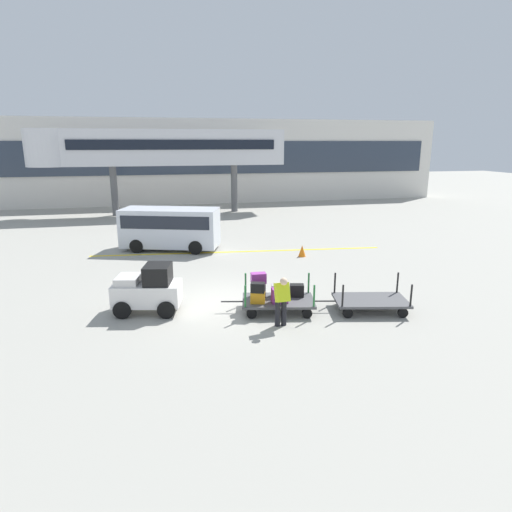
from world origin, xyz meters
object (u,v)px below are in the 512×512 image
object	(u,v)px
baggage_cart_lead	(274,295)
baggage_cart_middle	(370,301)
baggage_handler	(282,299)
shuttle_van	(170,226)
safety_cone_near	(302,251)
baggage_tug	(148,290)

from	to	relation	value
baggage_cart_lead	baggage_cart_middle	world-z (taller)	baggage_cart_lead
baggage_handler	baggage_cart_middle	bearing A→B (deg)	10.28
baggage_cart_middle	shuttle_van	size ratio (longest dim) A/B	0.60
shuttle_van	baggage_cart_lead	bearing A→B (deg)	-72.84
safety_cone_near	baggage_cart_middle	bearing A→B (deg)	-90.92
baggage_cart_lead	shuttle_van	xyz separation A→B (m)	(-2.90, 9.40, 0.69)
baggage_cart_middle	shuttle_van	distance (m)	11.74
baggage_cart_middle	baggage_handler	bearing A→B (deg)	-169.72
baggage_cart_lead	baggage_handler	world-z (taller)	baggage_handler
baggage_cart_lead	shuttle_van	bearing A→B (deg)	107.16
shuttle_van	baggage_handler	bearing A→B (deg)	-75.34
baggage_handler	baggage_tug	bearing A→B (deg)	151.68
baggage_tug	baggage_handler	bearing A→B (deg)	-28.32
baggage_tug	baggage_cart_lead	distance (m)	4.04
baggage_cart_lead	safety_cone_near	xyz separation A→B (m)	(3.16, 6.53, -0.27)
shuttle_van	safety_cone_near	size ratio (longest dim) A/B	9.37
baggage_handler	baggage_cart_lead	bearing A→B (deg)	84.82
baggage_cart_middle	shuttle_van	world-z (taller)	shuttle_van
baggage_cart_lead	safety_cone_near	size ratio (longest dim) A/B	5.61
baggage_cart_lead	baggage_handler	distance (m)	1.30
baggage_cart_middle	baggage_cart_lead	bearing A→B (deg)	167.37
baggage_tug	baggage_cart_middle	bearing A→B (deg)	-12.06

